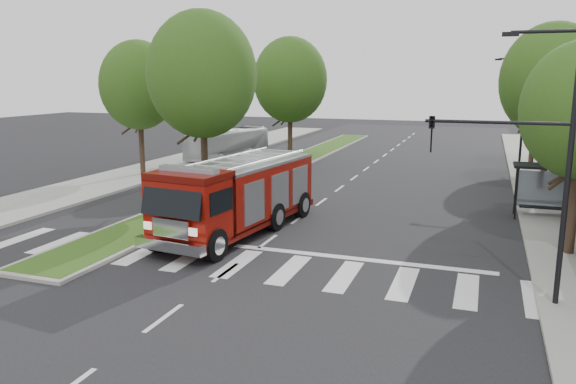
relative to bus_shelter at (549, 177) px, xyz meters
name	(u,v)px	position (x,y,z in m)	size (l,w,h in m)	color
ground	(268,242)	(-11.20, -8.15, -2.04)	(140.00, 140.00, 0.00)	black
sidewalk_right	(570,210)	(1.30, 1.85, -1.96)	(5.00, 80.00, 0.15)	gray
sidewalk_left	(120,179)	(-25.70, 1.85, -1.96)	(5.00, 80.00, 0.15)	gray
median	(281,168)	(-17.20, 9.85, -1.96)	(3.00, 50.00, 0.15)	gray
bus_shelter	(549,177)	(0.00, 0.00, 0.00)	(3.20, 1.60, 2.61)	black
tree_right_mid	(552,81)	(0.30, 5.85, 4.45)	(5.60, 5.60, 9.72)	black
tree_right_far	(537,89)	(0.30, 15.85, 3.80)	(5.00, 5.00, 8.73)	black
tree_median_near	(202,75)	(-17.20, -2.15, 4.77)	(5.80, 5.80, 10.16)	black
tree_median_far	(290,80)	(-17.20, 11.85, 4.45)	(5.60, 5.60, 9.72)	black
tree_left_mid	(139,85)	(-25.20, 3.85, 4.12)	(5.20, 5.20, 9.16)	black
streetlight_right_near	(536,149)	(-1.59, -11.65, 2.63)	(4.08, 0.22, 8.00)	black
streetlight_right_far	(521,111)	(-0.85, 11.85, 2.44)	(2.11, 0.20, 8.00)	black
fire_engine	(238,196)	(-12.93, -7.24, -0.41)	(4.11, 10.08, 3.39)	#4E0804
city_bus	(228,143)	(-23.20, 13.42, -0.77)	(2.14, 9.13, 2.54)	silver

